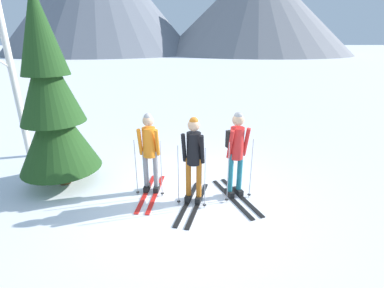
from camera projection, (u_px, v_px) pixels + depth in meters
ground_plane at (184, 197)px, 6.00m from camera, size 400.00×400.00×0.00m
skier_in_orange at (150, 150)px, 5.90m from camera, size 0.61×1.66×1.79m
skier_in_black at (194, 155)px, 5.51m from camera, size 0.78×1.73×1.82m
skier_in_red at (236, 150)px, 5.72m from camera, size 0.84×1.68×1.86m
pine_tree_near at (51, 102)px, 5.94m from camera, size 1.75×1.75×4.22m
birch_tree_tall at (11, 70)px, 7.30m from camera, size 0.58×0.83×4.79m
mountain_ridge_distant at (168, 0)px, 65.37m from camera, size 81.89×46.16×26.28m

